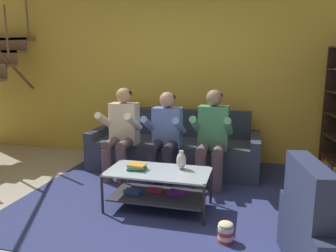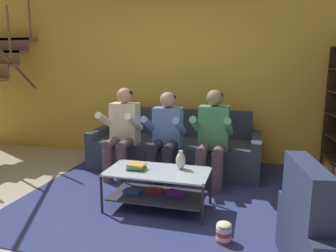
{
  "view_description": "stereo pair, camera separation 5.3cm",
  "coord_description": "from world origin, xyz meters",
  "px_view_note": "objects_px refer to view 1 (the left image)",
  "views": [
    {
      "loc": [
        1.02,
        -2.78,
        1.58
      ],
      "look_at": [
        0.06,
        0.95,
        0.82
      ],
      "focal_mm": 35.0,
      "sensor_mm": 36.0,
      "label": 1
    },
    {
      "loc": [
        1.07,
        -2.76,
        1.58
      ],
      "look_at": [
        0.06,
        0.95,
        0.82
      ],
      "focal_mm": 35.0,
      "sensor_mm": 36.0,
      "label": 2
    }
  ],
  "objects_px": {
    "person_seated_left": "(121,129)",
    "coffee_table": "(158,184)",
    "vase": "(181,160)",
    "person_seated_middle": "(165,133)",
    "book_stack": "(137,167)",
    "person_seated_right": "(212,134)",
    "popcorn_tub": "(226,232)",
    "couch": "(174,149)"
  },
  "relations": [
    {
      "from": "person_seated_middle",
      "to": "coffee_table",
      "type": "xyz_separation_m",
      "value": [
        0.15,
        -0.87,
        -0.37
      ]
    },
    {
      "from": "person_seated_middle",
      "to": "book_stack",
      "type": "relative_size",
      "value": 5.32
    },
    {
      "from": "person_seated_left",
      "to": "person_seated_right",
      "type": "height_order",
      "value": "person_seated_right"
    },
    {
      "from": "person_seated_left",
      "to": "popcorn_tub",
      "type": "bearing_deg",
      "value": -41.83
    },
    {
      "from": "person_seated_right",
      "to": "coffee_table",
      "type": "height_order",
      "value": "person_seated_right"
    },
    {
      "from": "person_seated_left",
      "to": "person_seated_middle",
      "type": "bearing_deg",
      "value": -0.35
    },
    {
      "from": "person_seated_middle",
      "to": "coffee_table",
      "type": "bearing_deg",
      "value": -80.05
    },
    {
      "from": "couch",
      "to": "person_seated_left",
      "type": "distance_m",
      "value": 0.89
    },
    {
      "from": "vase",
      "to": "coffee_table",
      "type": "bearing_deg",
      "value": -151.74
    },
    {
      "from": "person_seated_middle",
      "to": "person_seated_right",
      "type": "distance_m",
      "value": 0.62
    },
    {
      "from": "couch",
      "to": "coffee_table",
      "type": "height_order",
      "value": "couch"
    },
    {
      "from": "person_seated_left",
      "to": "coffee_table",
      "type": "bearing_deg",
      "value": -48.45
    },
    {
      "from": "vase",
      "to": "popcorn_tub",
      "type": "bearing_deg",
      "value": -49.26
    },
    {
      "from": "person_seated_middle",
      "to": "book_stack",
      "type": "bearing_deg",
      "value": -95.11
    },
    {
      "from": "person_seated_right",
      "to": "coffee_table",
      "type": "xyz_separation_m",
      "value": [
        -0.47,
        -0.87,
        -0.39
      ]
    },
    {
      "from": "person_seated_right",
      "to": "popcorn_tub",
      "type": "relative_size",
      "value": 6.3
    },
    {
      "from": "couch",
      "to": "coffee_table",
      "type": "distance_m",
      "value": 1.4
    },
    {
      "from": "coffee_table",
      "to": "popcorn_tub",
      "type": "relative_size",
      "value": 5.62
    },
    {
      "from": "popcorn_tub",
      "to": "person_seated_left",
      "type": "bearing_deg",
      "value": 138.17
    },
    {
      "from": "couch",
      "to": "popcorn_tub",
      "type": "bearing_deg",
      "value": -64.2
    },
    {
      "from": "couch",
      "to": "book_stack",
      "type": "distance_m",
      "value": 1.43
    },
    {
      "from": "person_seated_left",
      "to": "popcorn_tub",
      "type": "relative_size",
      "value": 6.3
    },
    {
      "from": "couch",
      "to": "coffee_table",
      "type": "bearing_deg",
      "value": -83.77
    },
    {
      "from": "book_stack",
      "to": "couch",
      "type": "bearing_deg",
      "value": 86.78
    },
    {
      "from": "person_seated_middle",
      "to": "book_stack",
      "type": "xyz_separation_m",
      "value": [
        -0.08,
        -0.89,
        -0.19
      ]
    },
    {
      "from": "couch",
      "to": "person_seated_left",
      "type": "bearing_deg",
      "value": -139.89
    },
    {
      "from": "vase",
      "to": "person_seated_right",
      "type": "bearing_deg",
      "value": 72.12
    },
    {
      "from": "person_seated_left",
      "to": "coffee_table",
      "type": "height_order",
      "value": "person_seated_left"
    },
    {
      "from": "person_seated_left",
      "to": "coffee_table",
      "type": "distance_m",
      "value": 1.22
    },
    {
      "from": "person_seated_right",
      "to": "popcorn_tub",
      "type": "xyz_separation_m",
      "value": [
        0.3,
        -1.37,
        -0.57
      ]
    },
    {
      "from": "person_seated_middle",
      "to": "popcorn_tub",
      "type": "bearing_deg",
      "value": -56.23
    },
    {
      "from": "vase",
      "to": "popcorn_tub",
      "type": "distance_m",
      "value": 0.93
    },
    {
      "from": "coffee_table",
      "to": "book_stack",
      "type": "distance_m",
      "value": 0.29
    },
    {
      "from": "coffee_table",
      "to": "couch",
      "type": "bearing_deg",
      "value": 96.23
    },
    {
      "from": "person_seated_middle",
      "to": "vase",
      "type": "bearing_deg",
      "value": -63.12
    },
    {
      "from": "person_seated_left",
      "to": "person_seated_right",
      "type": "bearing_deg",
      "value": 0.01
    },
    {
      "from": "vase",
      "to": "book_stack",
      "type": "distance_m",
      "value": 0.48
    },
    {
      "from": "person_seated_right",
      "to": "vase",
      "type": "distance_m",
      "value": 0.8
    },
    {
      "from": "couch",
      "to": "vase",
      "type": "distance_m",
      "value": 1.35
    },
    {
      "from": "couch",
      "to": "popcorn_tub",
      "type": "xyz_separation_m",
      "value": [
        0.92,
        -1.9,
        -0.19
      ]
    },
    {
      "from": "vase",
      "to": "popcorn_tub",
      "type": "xyz_separation_m",
      "value": [
        0.54,
        -0.63,
        -0.43
      ]
    },
    {
      "from": "popcorn_tub",
      "to": "book_stack",
      "type": "bearing_deg",
      "value": 154.17
    }
  ]
}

